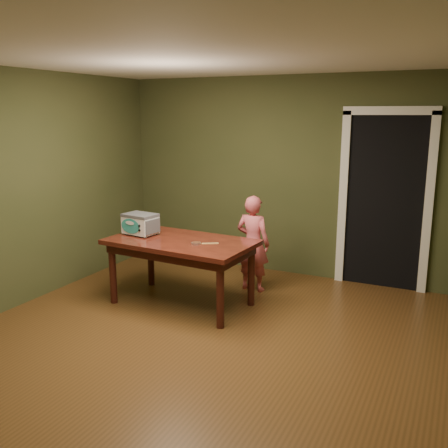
# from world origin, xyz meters

# --- Properties ---
(floor) EXTENTS (5.00, 5.00, 0.00)m
(floor) POSITION_xyz_m (0.00, 0.00, 0.00)
(floor) COLOR #573619
(floor) RESTS_ON ground
(room_shell) EXTENTS (4.52, 5.02, 2.61)m
(room_shell) POSITION_xyz_m (0.00, 0.00, 1.71)
(room_shell) COLOR #414424
(room_shell) RESTS_ON ground
(doorway) EXTENTS (1.10, 0.66, 2.25)m
(doorway) POSITION_xyz_m (1.30, 2.78, 1.06)
(doorway) COLOR black
(doorway) RESTS_ON ground
(dining_table) EXTENTS (1.65, 0.99, 0.75)m
(dining_table) POSITION_xyz_m (-0.62, 0.87, 0.65)
(dining_table) COLOR #38120C
(dining_table) RESTS_ON floor
(toy_oven) EXTENTS (0.42, 0.31, 0.24)m
(toy_oven) POSITION_xyz_m (-1.17, 0.89, 0.88)
(toy_oven) COLOR #4C4F54
(toy_oven) RESTS_ON dining_table
(baking_pan) EXTENTS (0.10, 0.10, 0.02)m
(baking_pan) POSITION_xyz_m (-0.37, 0.78, 0.76)
(baking_pan) COLOR silver
(baking_pan) RESTS_ON dining_table
(spatula) EXTENTS (0.17, 0.11, 0.01)m
(spatula) POSITION_xyz_m (-0.25, 0.86, 0.75)
(spatula) COLOR tan
(spatula) RESTS_ON dining_table
(child) EXTENTS (0.44, 0.31, 1.17)m
(child) POSITION_xyz_m (-0.08, 1.66, 0.59)
(child) COLOR #DD5B64
(child) RESTS_ON floor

